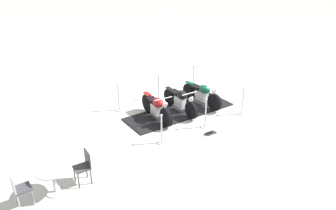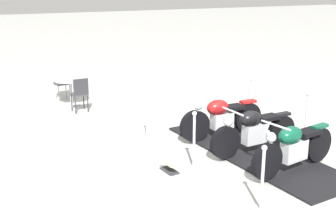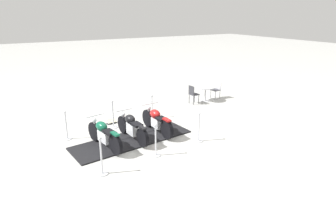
{
  "view_description": "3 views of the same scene",
  "coord_description": "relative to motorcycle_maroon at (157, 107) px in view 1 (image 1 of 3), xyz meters",
  "views": [
    {
      "loc": [
        10.09,
        -5.83,
        5.74
      ],
      "look_at": [
        0.43,
        -0.75,
        0.64
      ],
      "focal_mm": 35.73,
      "sensor_mm": 36.0,
      "label": 1
    },
    {
      "loc": [
        5.15,
        7.15,
        3.49
      ],
      "look_at": [
        1.0,
        -2.08,
        0.61
      ],
      "focal_mm": 47.99,
      "sensor_mm": 36.0,
      "label": 2
    },
    {
      "loc": [
        -8.96,
        3.66,
        4.41
      ],
      "look_at": [
        0.31,
        -1.66,
        0.98
      ],
      "focal_mm": 30.99,
      "sensor_mm": 36.0,
      "label": 3
    }
  ],
  "objects": [
    {
      "name": "stanchion_right_mid",
      "position": [
        1.32,
        1.25,
        -0.13
      ],
      "size": [
        0.32,
        0.32,
        1.14
      ],
      "color": "silver",
      "rests_on": "ground_plane"
    },
    {
      "name": "cafe_chair_across_table",
      "position": [
        2.38,
        -3.31,
        0.03
      ],
      "size": [
        0.43,
        0.43,
        0.93
      ],
      "rotation": [
        0.0,
        0.0,
        -1.49
      ],
      "color": "#2D2D33",
      "rests_on": "ground_plane"
    },
    {
      "name": "display_platform",
      "position": [
        -0.16,
        1.07,
        -0.49
      ],
      "size": [
        1.95,
        4.5,
        0.04
      ],
      "primitive_type": "cube",
      "rotation": [
        0.0,
        0.0,
        1.69
      ],
      "color": "black",
      "rests_on": "ground_plane"
    },
    {
      "name": "ground_plane",
      "position": [
        -0.16,
        1.07,
        -0.51
      ],
      "size": [
        80.0,
        80.0,
        0.0
      ],
      "primitive_type": "plane",
      "color": "silver"
    },
    {
      "name": "stanchion_left_front",
      "position": [
        -1.42,
        -0.95,
        -0.14
      ],
      "size": [
        0.32,
        0.32,
        1.09
      ],
      "color": "silver",
      "rests_on": "ground_plane"
    },
    {
      "name": "stanchion_left_rear",
      "position": [
        -1.87,
        2.72,
        -0.14
      ],
      "size": [
        0.33,
        0.33,
        1.15
      ],
      "color": "silver",
      "rests_on": "ground_plane"
    },
    {
      "name": "cafe_table",
      "position": [
        2.45,
        -4.13,
        0.06
      ],
      "size": [
        0.9,
        0.9,
        0.74
      ],
      "color": "#B7B7BC",
      "rests_on": "ground_plane"
    },
    {
      "name": "motorcycle_maroon",
      "position": [
        0.0,
        0.0,
        0.0
      ],
      "size": [
        2.1,
        0.71,
        1.01
      ],
      "rotation": [
        0.0,
        0.0,
        0.05
      ],
      "color": "black",
      "rests_on": "display_platform"
    },
    {
      "name": "motorcycle_forest",
      "position": [
        -0.26,
        2.14,
        0.01
      ],
      "size": [
        2.09,
        0.7,
        1.0
      ],
      "rotation": [
        0.0,
        0.0,
        0.2
      ],
      "color": "black",
      "rests_on": "display_platform"
    },
    {
      "name": "cafe_chair_near_table",
      "position": [
        2.56,
        -4.94,
        0.02
      ],
      "size": [
        0.45,
        0.45,
        0.9
      ],
      "rotation": [
        0.0,
        0.0,
        1.71
      ],
      "color": "#B7B7BC",
      "rests_on": "ground_plane"
    },
    {
      "name": "stanchion_left_mid",
      "position": [
        -1.64,
        0.89,
        -0.13
      ],
      "size": [
        0.3,
        0.3,
        1.1
      ],
      "color": "silver",
      "rests_on": "ground_plane"
    },
    {
      "name": "stanchion_right_rear",
      "position": [
        1.1,
        3.08,
        -0.15
      ],
      "size": [
        0.31,
        0.31,
        1.08
      ],
      "color": "silver",
      "rests_on": "ground_plane"
    },
    {
      "name": "stanchion_right_front",
      "position": [
        1.55,
        -0.59,
        -0.15
      ],
      "size": [
        0.3,
        0.3,
        1.05
      ],
      "color": "silver",
      "rests_on": "ground_plane"
    },
    {
      "name": "motorcycle_black",
      "position": [
        -0.13,
        1.07,
        0.0
      ],
      "size": [
        2.13,
        0.64,
        0.96
      ],
      "rotation": [
        0.0,
        0.0,
        0.09
      ],
      "color": "black",
      "rests_on": "display_platform"
    },
    {
      "name": "info_placard",
      "position": [
        1.79,
        1.18,
        -0.45
      ],
      "size": [
        0.25,
        0.43,
        0.19
      ],
      "rotation": [
        0.0,
        0.0,
        4.83
      ],
      "color": "#333338",
      "rests_on": "ground_plane"
    }
  ]
}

